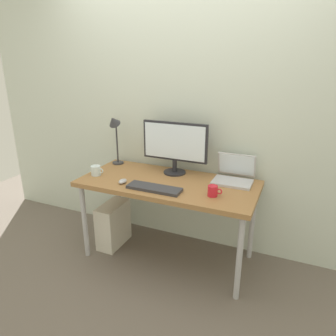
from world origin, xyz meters
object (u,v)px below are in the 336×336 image
at_px(coffee_mug, 213,191).
at_px(mouse, 123,181).
at_px(monitor, 175,144).
at_px(laptop, 234,175).
at_px(glass_cup, 96,171).
at_px(computer_tower, 113,224).
at_px(desk_lamp, 114,129).
at_px(keyboard, 154,188).
at_px(desk, 168,188).

bearing_deg(coffee_mug, mouse, -176.28).
height_order(monitor, laptop, monitor).
xyz_separation_m(glass_cup, computer_tower, (0.08, 0.10, -0.57)).
relative_size(desk_lamp, keyboard, 1.13).
distance_m(laptop, coffee_mug, 0.38).
distance_m(keyboard, glass_cup, 0.62).
bearing_deg(computer_tower, monitor, 23.38).
xyz_separation_m(laptop, keyboard, (-0.54, -0.44, -0.05)).
bearing_deg(desk_lamp, keyboard, -34.07).
xyz_separation_m(monitor, computer_tower, (-0.54, -0.23, -0.80)).
xyz_separation_m(mouse, computer_tower, (-0.24, 0.17, -0.54)).
height_order(mouse, glass_cup, glass_cup).
bearing_deg(laptop, keyboard, -140.94).
relative_size(coffee_mug, computer_tower, 0.26).
height_order(monitor, coffee_mug, monitor).
height_order(monitor, glass_cup, monitor).
height_order(keyboard, computer_tower, keyboard).
bearing_deg(desk, desk_lamp, 161.79).
relative_size(desk_lamp, computer_tower, 1.18).
xyz_separation_m(monitor, coffee_mug, (0.46, -0.35, -0.23)).
relative_size(monitor, keyboard, 1.36).
bearing_deg(mouse, computer_tower, 144.93).
distance_m(monitor, computer_tower, 0.99).
relative_size(desk, desk_lamp, 3.01).
distance_m(monitor, mouse, 0.56).
distance_m(keyboard, computer_tower, 0.78).
height_order(desk, keyboard, keyboard).
height_order(mouse, computer_tower, mouse).
bearing_deg(glass_cup, mouse, -12.61).
distance_m(laptop, keyboard, 0.69).
bearing_deg(laptop, desk, -155.45).
bearing_deg(computer_tower, desk, 2.12).
distance_m(laptop, computer_tower, 1.25).
distance_m(desk, monitor, 0.39).
relative_size(desk, keyboard, 3.39).
xyz_separation_m(laptop, computer_tower, (-1.07, -0.25, -0.58)).
relative_size(laptop, keyboard, 0.73).
distance_m(desk_lamp, mouse, 0.61).
distance_m(mouse, computer_tower, 0.62).
distance_m(coffee_mug, computer_tower, 1.15).
xyz_separation_m(laptop, glass_cup, (-1.15, -0.35, -0.01)).
bearing_deg(laptop, mouse, -153.45).
distance_m(desk, coffee_mug, 0.46).
relative_size(monitor, mouse, 6.63).
distance_m(laptop, mouse, 0.94).
bearing_deg(keyboard, coffee_mug, 8.27).
height_order(coffee_mug, glass_cup, glass_cup).
xyz_separation_m(desk, mouse, (-0.33, -0.19, 0.08)).
height_order(desk, coffee_mug, coffee_mug).
distance_m(desk, keyboard, 0.22).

